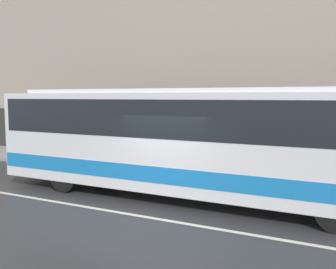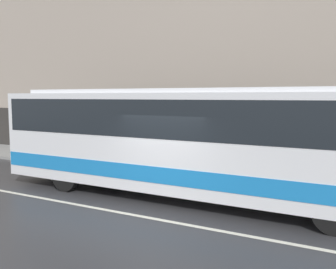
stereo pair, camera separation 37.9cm
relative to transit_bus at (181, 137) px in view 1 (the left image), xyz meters
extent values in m
plane|color=#2D2D30|center=(0.06, -2.10, -1.82)|extent=(60.00, 60.00, 0.00)
cube|color=gray|center=(0.06, 3.40, -1.75)|extent=(60.00, 3.01, 0.14)
cube|color=gray|center=(0.06, 5.06, 2.83)|extent=(60.00, 0.30, 9.30)
cube|color=#2D2B28|center=(0.06, 4.89, -0.66)|extent=(60.00, 0.06, 2.33)
cube|color=beige|center=(0.06, -2.10, -1.82)|extent=(54.00, 0.14, 0.01)
cube|color=silver|center=(-0.01, 0.00, -0.09)|extent=(11.87, 2.53, 2.76)
cube|color=#1972BF|center=(-0.01, 0.00, -0.92)|extent=(11.81, 2.56, 0.45)
cube|color=black|center=(-0.01, 0.00, 0.58)|extent=(11.52, 2.55, 1.05)
cube|color=silver|center=(-0.01, 0.00, 1.35)|extent=(10.09, 2.15, 0.12)
cylinder|color=black|center=(-3.54, -1.11, -1.33)|extent=(0.98, 0.28, 0.98)
cylinder|color=black|center=(-3.54, 1.11, -1.33)|extent=(0.98, 0.28, 0.98)
cylinder|color=#333338|center=(-3.04, 2.50, -0.96)|extent=(0.36, 0.36, 1.44)
sphere|color=tan|center=(-3.04, 2.50, -0.11)|extent=(0.26, 0.26, 0.26)
camera|label=1|loc=(4.62, -9.96, 1.20)|focal=40.00mm
camera|label=2|loc=(4.96, -9.79, 1.20)|focal=40.00mm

